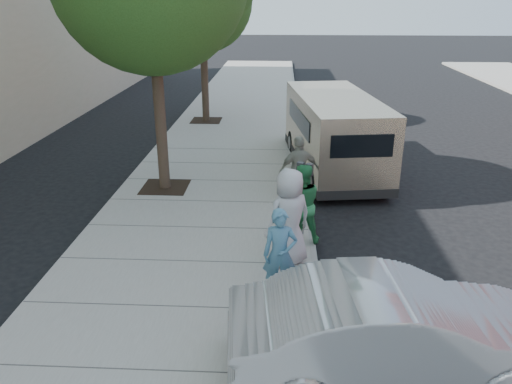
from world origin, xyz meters
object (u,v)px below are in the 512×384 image
Objects in this scene: person_striped_polo at (299,171)px; sedan at (394,333)px; van at (333,132)px; parking_meter at (304,183)px; person_gray_shirt at (289,218)px; person_green_shirt at (301,204)px; person_officer at (280,254)px.

sedan is at bearing 83.76° from person_striped_polo.
van is at bearing -126.83° from person_striped_polo.
van reaches higher than parking_meter.
person_gray_shirt is at bearing -110.72° from van.
person_gray_shirt is (-0.26, -0.88, 0.10)m from person_green_shirt.
person_striped_polo is at bearing 4.82° from sedan.
person_officer is (-0.48, -2.36, -0.37)m from parking_meter.
parking_meter is 1.29m from person_gray_shirt.
person_officer is 0.92× the size of person_striped_polo.
van reaches higher than person_striped_polo.
person_gray_shirt is (-0.32, -1.23, -0.22)m from parking_meter.
person_gray_shirt reaches higher than person_officer.
van reaches higher than sedan.
person_green_shirt is 0.99× the size of person_striped_polo.
person_gray_shirt is at bearing 67.69° from person_striped_polo.
person_gray_shirt is at bearing 63.62° from person_green_shirt.
person_gray_shirt is at bearing 19.71° from sedan.
sedan is 2.82× the size of person_officer.
sedan is 2.30m from person_officer.
person_green_shirt is 0.93m from person_gray_shirt.
sedan is at bearing -50.19° from person_officer.
person_gray_shirt is (-1.35, -5.92, -0.10)m from van.
parking_meter is at bearing -110.25° from person_green_shirt.
van is 7.21m from person_officer.
parking_meter is at bearing 74.68° from person_striped_polo.
person_striped_polo is at bearing -126.88° from person_gray_shirt.
person_gray_shirt is at bearing -79.99° from parking_meter.
person_officer is 0.84× the size of person_gray_shirt.
parking_meter is 2.43m from person_officer.
parking_meter is 0.94× the size of person_striped_polo.
van is (1.04, 4.69, -0.12)m from parking_meter.
van is at bearing -134.48° from person_gray_shirt.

